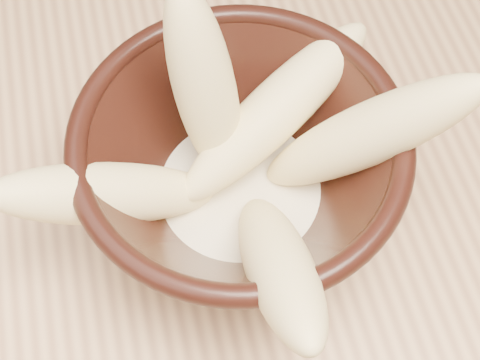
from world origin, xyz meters
name	(u,v)px	position (x,y,z in m)	size (l,w,h in m)	color
table	(157,226)	(0.00, 0.00, 0.67)	(1.20, 0.80, 0.75)	#DDAD7A
bowl	(240,173)	(0.06, -0.04, 0.81)	(0.20, 0.20, 0.11)	black
milk_puddle	(240,193)	(0.06, -0.04, 0.79)	(0.11, 0.11, 0.02)	beige
banana_upright	(205,89)	(0.05, -0.01, 0.86)	(0.04, 0.04, 0.14)	#F7E692
banana_left	(110,193)	(-0.02, -0.05, 0.83)	(0.04, 0.04, 0.15)	#F7E692
banana_right	(365,135)	(0.13, -0.06, 0.85)	(0.04, 0.04, 0.16)	#F7E692
banana_across	(275,111)	(0.09, -0.02, 0.83)	(0.04, 0.04, 0.16)	#F7E692
banana_front	(278,265)	(0.06, -0.12, 0.84)	(0.04, 0.04, 0.15)	#F7E692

